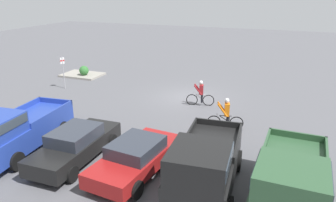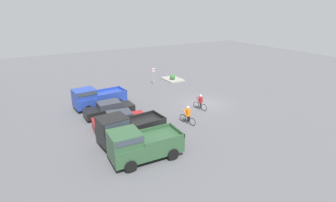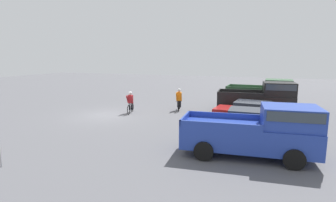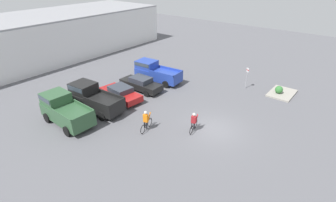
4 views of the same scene
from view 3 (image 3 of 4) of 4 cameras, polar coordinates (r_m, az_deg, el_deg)
ground_plane at (r=18.79m, az=-13.13°, el=-2.98°), size 80.00×80.00×0.00m
pickup_truck_0 at (r=22.03m, az=20.07°, el=1.61°), size 2.41×4.93×2.29m
pickup_truck_1 at (r=19.31m, az=19.74°, el=0.60°), size 2.50×5.21×2.30m
sedan_0 at (r=16.61m, az=17.89°, el=-2.38°), size 2.36×4.65×1.35m
sedan_1 at (r=13.87m, az=17.40°, el=-4.57°), size 1.93×4.63×1.40m
pickup_truck_2 at (r=11.09m, az=19.22°, el=-6.09°), size 2.51×5.36×2.13m
cyclist_0 at (r=19.02m, az=-8.18°, el=-0.29°), size 1.68×0.55×1.59m
cyclist_1 at (r=19.82m, az=2.43°, el=0.34°), size 1.81×0.58×1.68m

